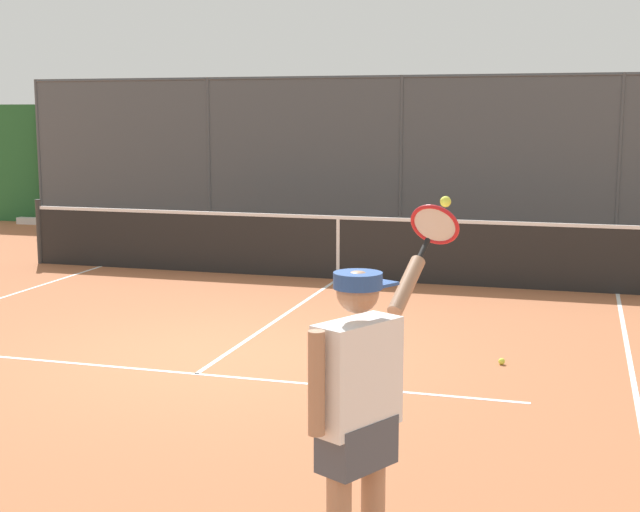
{
  "coord_description": "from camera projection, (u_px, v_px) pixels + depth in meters",
  "views": [
    {
      "loc": [
        -3.47,
        8.31,
        2.47
      ],
      "look_at": [
        -0.97,
        -0.24,
        1.05
      ],
      "focal_mm": 50.25,
      "sensor_mm": 36.0,
      "label": 1
    }
  ],
  "objects": [
    {
      "name": "ground_plane",
      "position": [
        224.0,
        356.0,
        9.22
      ],
      "size": [
        60.0,
        60.0,
        0.0
      ],
      "primitive_type": "plane",
      "color": "#A8603D"
    },
    {
      "name": "tennis_net",
      "position": [
        338.0,
        247.0,
        13.43
      ],
      "size": [
        10.39,
        0.09,
        1.07
      ],
      "color": "#2D2D2D",
      "rests_on": "ground"
    },
    {
      "name": "tennis_ball_by_sideline",
      "position": [
        502.0,
        361.0,
        8.9
      ],
      "size": [
        0.07,
        0.07,
        0.07
      ],
      "primitive_type": "sphere",
      "color": "#D6E042",
      "rests_on": "ground"
    },
    {
      "name": "fence_backdrop",
      "position": [
        407.0,
        169.0,
        18.42
      ],
      "size": [
        19.52,
        1.37,
        3.22
      ],
      "color": "#474C51",
      "rests_on": "ground"
    },
    {
      "name": "court_line_markings",
      "position": [
        183.0,
        383.0,
        8.29
      ],
      "size": [
        8.08,
        9.49,
        0.01
      ],
      "color": "white",
      "rests_on": "ground"
    },
    {
      "name": "tennis_player",
      "position": [
        359.0,
        404.0,
        4.59
      ],
      "size": [
        0.62,
        1.36,
        1.99
      ],
      "rotation": [
        0.0,
        0.0,
        -2.06
      ],
      "color": "black",
      "rests_on": "ground"
    }
  ]
}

